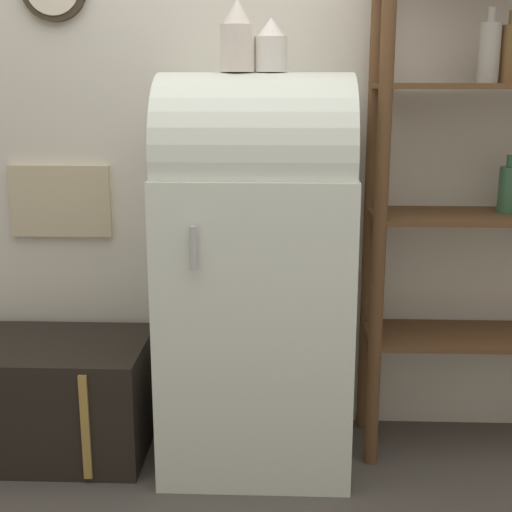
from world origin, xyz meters
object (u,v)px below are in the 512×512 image
refrigerator (256,268)px  vase_center (271,47)px  suitcase_trunk (50,396)px  vase_left (237,38)px

refrigerator → vase_center: 0.79m
refrigerator → vase_center: (0.05, 0.01, 0.79)m
suitcase_trunk → vase_left: vase_left is taller
vase_center → refrigerator: bearing=-171.7°
refrigerator → suitcase_trunk: (-0.81, 0.01, -0.53)m
suitcase_trunk → vase_center: 1.58m
refrigerator → suitcase_trunk: 0.97m
refrigerator → vase_center: vase_center is taller
vase_left → vase_center: size_ratio=1.33×
suitcase_trunk → vase_left: size_ratio=3.20×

